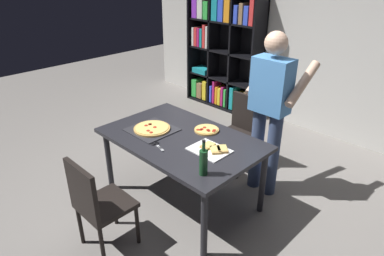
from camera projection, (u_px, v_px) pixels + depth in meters
The scene contains 12 objects.
ground_plane at pixel (182, 198), 3.69m from camera, with size 12.00×12.00×0.00m, color gray.
back_wall at pixel (315, 35), 4.74m from camera, with size 6.40×0.10×2.80m, color silver.
dining_table at pixel (181, 144), 3.40m from camera, with size 1.59×1.01×0.75m.
chair_near_camera at pixel (96, 202), 2.83m from camera, with size 0.42×0.42×0.90m.
chair_far_side at pixel (241, 128), 4.10m from camera, with size 0.42×0.42×0.90m.
bookshelf at pixel (223, 51), 5.71m from camera, with size 1.40×0.35×1.95m.
person_serving_pizza at pixel (270, 106), 3.43m from camera, with size 0.55×0.54×1.75m.
pepperoni_pizza_on_tray at pixel (152, 129), 3.50m from camera, with size 0.44×0.44×0.04m.
pizza_slices_on_towel at pixel (212, 149), 3.12m from camera, with size 0.36×0.30×0.03m.
wine_bottle at pixel (203, 162), 2.73m from camera, with size 0.07×0.07×0.32m.
kitchen_scissors at pixel (157, 145), 3.21m from camera, with size 0.20×0.10×0.01m.
second_pizza_plain at pixel (207, 130), 3.49m from camera, with size 0.25×0.25×0.03m.
Camera 1 is at (2.17, -2.05, 2.31)m, focal length 31.74 mm.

